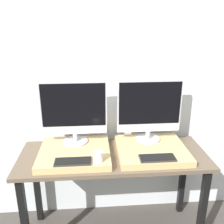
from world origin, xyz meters
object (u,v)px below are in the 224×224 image
at_px(monitor_right, 149,109).
at_px(keyboard_left, 73,161).
at_px(mug, 98,157).
at_px(monitor_left, 74,111).
at_px(keyboard_right, 157,158).

bearing_deg(monitor_right, keyboard_left, -152.01).
height_order(mug, monitor_right, monitor_right).
bearing_deg(monitor_left, keyboard_left, -90.00).
xyz_separation_m(monitor_right, keyboard_right, (0.00, -0.33, -0.26)).
bearing_deg(keyboard_left, keyboard_right, 0.00).
height_order(monitor_left, monitor_right, same).
distance_m(keyboard_left, keyboard_right, 0.62).
bearing_deg(mug, monitor_left, 119.14).
xyz_separation_m(keyboard_left, monitor_right, (0.62, 0.33, 0.26)).
distance_m(mug, monitor_right, 0.59).
relative_size(keyboard_left, mug, 3.39).
bearing_deg(keyboard_right, keyboard_left, 180.00).
bearing_deg(monitor_right, mug, -142.94).
bearing_deg(keyboard_right, monitor_left, 152.01).
bearing_deg(keyboard_right, mug, -180.00).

